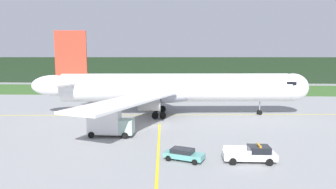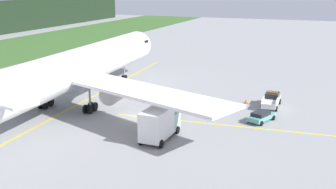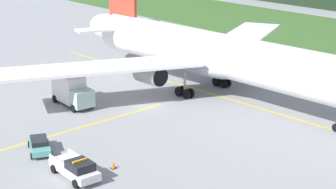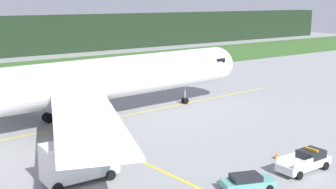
# 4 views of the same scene
# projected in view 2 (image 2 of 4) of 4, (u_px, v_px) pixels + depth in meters

# --- Properties ---
(ground) EXTENTS (320.00, 320.00, 0.00)m
(ground) POSITION_uv_depth(u_px,v_px,m) (129.00, 117.00, 54.36)
(ground) COLOR gray
(taxiway_centerline_main) EXTENTS (68.31, 4.60, 0.01)m
(taxiway_centerline_main) POSITION_uv_depth(u_px,v_px,m) (79.00, 104.00, 60.17)
(taxiway_centerline_main) COLOR yellow
(taxiway_centerline_main) RESTS_ON ground
(taxiway_centerline_spur) EXTENTS (2.27, 31.29, 0.01)m
(taxiway_centerline_spur) POSITION_uv_depth(u_px,v_px,m) (237.00, 126.00, 50.64)
(taxiway_centerline_spur) COLOR yellow
(taxiway_centerline_spur) RESTS_ON ground
(airliner) EXTENTS (52.77, 49.71, 15.96)m
(airliner) POSITION_uv_depth(u_px,v_px,m) (75.00, 69.00, 58.17)
(airliner) COLOR white
(airliner) RESTS_ON ground
(ops_pickup_truck) EXTENTS (5.53, 2.27, 1.94)m
(ops_pickup_truck) POSITION_uv_depth(u_px,v_px,m) (271.00, 100.00, 58.66)
(ops_pickup_truck) COLOR silver
(ops_pickup_truck) RESTS_ON ground
(catering_truck) EXTENTS (6.37, 2.81, 3.77)m
(catering_truck) POSITION_uv_depth(u_px,v_px,m) (159.00, 123.00, 45.96)
(catering_truck) COLOR #A0C0B4
(catering_truck) RESTS_ON ground
(staff_car) EXTENTS (4.62, 3.18, 1.30)m
(staff_car) POSITION_uv_depth(u_px,v_px,m) (261.00, 116.00, 52.30)
(staff_car) COLOR #569C96
(staff_car) RESTS_ON ground
(apron_cone) EXTENTS (0.52, 0.52, 0.65)m
(apron_cone) POSITION_uv_depth(u_px,v_px,m) (246.00, 101.00, 60.41)
(apron_cone) COLOR black
(apron_cone) RESTS_ON ground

